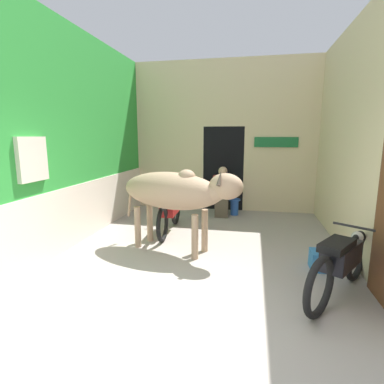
% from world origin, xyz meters
% --- Properties ---
extents(ground_plane, '(30.00, 30.00, 0.00)m').
position_xyz_m(ground_plane, '(0.00, 0.00, 0.00)').
color(ground_plane, '#9E9389').
extents(wall_left_shopfront, '(0.25, 5.33, 3.88)m').
position_xyz_m(wall_left_shopfront, '(-2.44, 2.65, 1.87)').
color(wall_left_shopfront, green).
rests_on(wall_left_shopfront, ground_plane).
extents(wall_back_with_doorway, '(4.72, 0.93, 3.88)m').
position_xyz_m(wall_back_with_doorway, '(0.01, 5.57, 1.65)').
color(wall_back_with_doorway, beige).
rests_on(wall_back_with_doorway, ground_plane).
extents(wall_right_with_door, '(0.22, 5.33, 3.88)m').
position_xyz_m(wall_right_with_door, '(2.44, 2.62, 1.91)').
color(wall_right_with_door, beige).
rests_on(wall_right_with_door, ground_plane).
extents(cow, '(2.26, 1.15, 1.48)m').
position_xyz_m(cow, '(-0.47, 2.21, 1.04)').
color(cow, tan).
rests_on(cow, ground_plane).
extents(motorcycle_near, '(1.13, 1.64, 0.80)m').
position_xyz_m(motorcycle_near, '(1.87, 1.12, 0.45)').
color(motorcycle_near, black).
rests_on(motorcycle_near, ground_plane).
extents(motorcycle_far, '(0.58, 1.86, 0.79)m').
position_xyz_m(motorcycle_far, '(-0.86, 3.16, 0.45)').
color(motorcycle_far, black).
rests_on(motorcycle_far, ground_plane).
extents(shopkeeper_seated, '(0.46, 0.34, 1.23)m').
position_xyz_m(shopkeeper_seated, '(0.07, 4.63, 0.64)').
color(shopkeeper_seated, brown).
rests_on(shopkeeper_seated, ground_plane).
extents(plastic_stool, '(0.28, 0.28, 0.41)m').
position_xyz_m(plastic_stool, '(0.37, 4.81, 0.22)').
color(plastic_stool, '#2856B2').
rests_on(plastic_stool, ground_plane).
extents(crate, '(0.44, 0.32, 0.28)m').
position_xyz_m(crate, '(1.89, 1.89, 0.14)').
color(crate, teal).
rests_on(crate, ground_plane).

